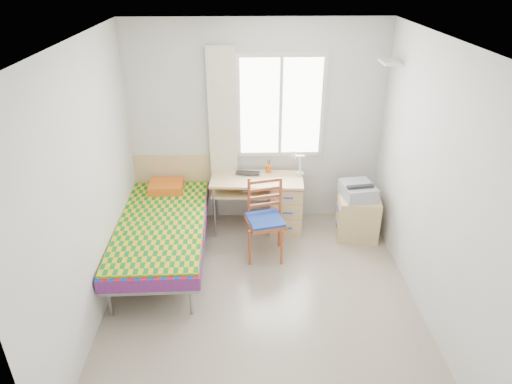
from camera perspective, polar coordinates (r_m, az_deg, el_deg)
The scene contains 17 objects.
floor at distance 4.93m, azimuth 0.68°, elevation -13.09°, with size 3.50×3.50×0.00m, color #BCAD93.
ceiling at distance 3.80m, azimuth 0.91°, elevation 18.27°, with size 3.50×3.50×0.00m, color white.
wall_back at distance 5.82m, azimuth 0.04°, elevation 8.29°, with size 3.20×3.20×0.00m, color silver.
wall_left at distance 4.44m, azimuth -20.31°, elevation 0.20°, with size 3.50×3.50×0.00m, color silver.
wall_right at distance 4.56m, azimuth 21.29°, elevation 0.75°, with size 3.50×3.50×0.00m, color silver.
window at distance 5.74m, azimuth 3.10°, elevation 10.59°, with size 1.10×0.04×1.30m.
curtain at distance 5.71m, azimuth -4.21°, elevation 9.42°, with size 0.35×0.05×1.70m, color beige.
floating_shelf at distance 5.51m, azimuth 16.43°, elevation 15.30°, with size 0.20×0.32×0.03m, color white.
bed at distance 5.41m, azimuth -11.52°, elevation -3.89°, with size 1.03×2.14×0.92m.
desk at distance 5.90m, azimuth 3.06°, elevation -1.11°, with size 1.19×0.61×0.72m.
chair at distance 5.31m, azimuth 1.23°, elevation -2.84°, with size 0.49×0.49×0.95m.
cabinet at distance 5.91m, azimuth 12.56°, elevation -3.06°, with size 0.55×0.50×0.55m.
printer at distance 5.75m, azimuth 12.59°, elevation 0.21°, with size 0.43×0.48×0.19m.
laptop at distance 5.80m, azimuth -1.12°, elevation 2.19°, with size 0.31×0.20×0.02m, color black.
pen_cup at distance 5.89m, azimuth 1.57°, elevation 2.96°, with size 0.08×0.08×0.10m, color orange.
task_lamp at distance 5.64m, azimuth 5.11°, elevation 3.87°, with size 0.22×0.32×0.39m.
book at distance 5.77m, azimuth -1.97°, elevation 0.43°, with size 0.15×0.21×0.02m, color gray.
Camera 1 is at (-0.17, -3.75, 3.20)m, focal length 32.00 mm.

